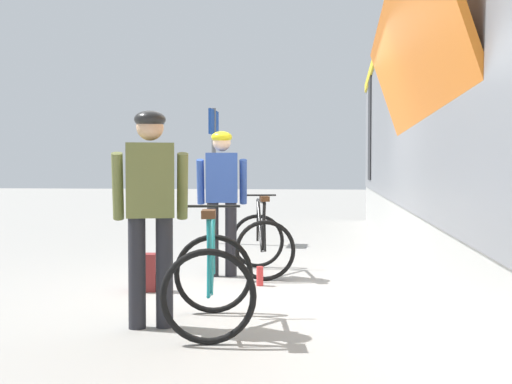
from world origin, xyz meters
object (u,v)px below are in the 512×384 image
at_px(cyclist_near_in_olive, 150,198).
at_px(water_bottle_by_the_backpack, 159,283).
at_px(cyclist_far_in_blue, 222,190).
at_px(backpack_on_platform, 144,272).
at_px(water_bottle_near_the_bikes, 260,276).
at_px(platform_sign_post, 214,152).
at_px(bicycle_near_teal, 211,278).
at_px(bicycle_far_black, 261,242).

bearing_deg(cyclist_near_in_olive, water_bottle_by_the_backpack, 104.19).
distance_m(cyclist_far_in_blue, backpack_on_platform, 1.50).
height_order(water_bottle_near_the_bikes, platform_sign_post, platform_sign_post).
height_order(cyclist_near_in_olive, water_bottle_by_the_backpack, cyclist_near_in_olive).
bearing_deg(cyclist_near_in_olive, backpack_on_platform, 110.30).
bearing_deg(platform_sign_post, water_bottle_by_the_backpack, -85.65).
bearing_deg(cyclist_far_in_blue, bicycle_near_teal, -81.01).
bearing_deg(cyclist_far_in_blue, cyclist_near_in_olive, -92.14).
relative_size(cyclist_near_in_olive, backpack_on_platform, 4.40).
height_order(bicycle_near_teal, water_bottle_by_the_backpack, bicycle_near_teal).
bearing_deg(platform_sign_post, bicycle_near_teal, -78.48).
bearing_deg(platform_sign_post, bicycle_far_black, -68.33).
bearing_deg(water_bottle_by_the_backpack, bicycle_far_black, 54.86).
xyz_separation_m(bicycle_near_teal, water_bottle_near_the_bikes, (0.15, 1.91, -0.29)).
xyz_separation_m(cyclist_near_in_olive, water_bottle_near_the_bikes, (0.64, 1.97, -0.95)).
xyz_separation_m(bicycle_near_teal, platform_sign_post, (-1.20, 5.87, 1.22)).
distance_m(water_bottle_by_the_backpack, platform_sign_post, 4.74).
bearing_deg(bicycle_near_teal, platform_sign_post, 101.52).
relative_size(water_bottle_near_the_bikes, platform_sign_post, 0.09).
xyz_separation_m(cyclist_near_in_olive, water_bottle_by_the_backpack, (-0.37, 1.46, -0.96)).
height_order(cyclist_far_in_blue, water_bottle_near_the_bikes, cyclist_far_in_blue).
distance_m(cyclist_near_in_olive, platform_sign_post, 6.00).
xyz_separation_m(cyclist_near_in_olive, cyclist_far_in_blue, (0.09, 2.54, 0.00)).
bearing_deg(bicycle_far_black, cyclist_far_in_blue, -152.86).
height_order(bicycle_far_black, water_bottle_by_the_backpack, bicycle_far_black).
height_order(backpack_on_platform, water_bottle_by_the_backpack, backpack_on_platform).
distance_m(cyclist_near_in_olive, cyclist_far_in_blue, 2.54).
relative_size(bicycle_far_black, platform_sign_post, 0.50).
distance_m(bicycle_near_teal, water_bottle_by_the_backpack, 1.67).
distance_m(backpack_on_platform, water_bottle_near_the_bikes, 1.28).
relative_size(bicycle_near_teal, bicycle_far_black, 0.98).
distance_m(cyclist_near_in_olive, bicycle_near_teal, 0.82).
xyz_separation_m(cyclist_far_in_blue, bicycle_far_black, (0.45, 0.23, -0.65)).
distance_m(cyclist_far_in_blue, water_bottle_near_the_bikes, 1.23).
bearing_deg(backpack_on_platform, platform_sign_post, 85.27).
xyz_separation_m(cyclist_near_in_olive, bicycle_near_teal, (0.49, 0.07, -0.65)).
xyz_separation_m(cyclist_far_in_blue, backpack_on_platform, (-0.65, -1.05, -0.85)).
bearing_deg(cyclist_far_in_blue, water_bottle_by_the_backpack, -113.45).
bearing_deg(cyclist_near_in_olive, bicycle_far_black, 78.81).
relative_size(cyclist_near_in_olive, bicycle_far_black, 1.47).
bearing_deg(backpack_on_platform, cyclist_near_in_olive, -76.47).
bearing_deg(bicycle_far_black, platform_sign_post, 111.67).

